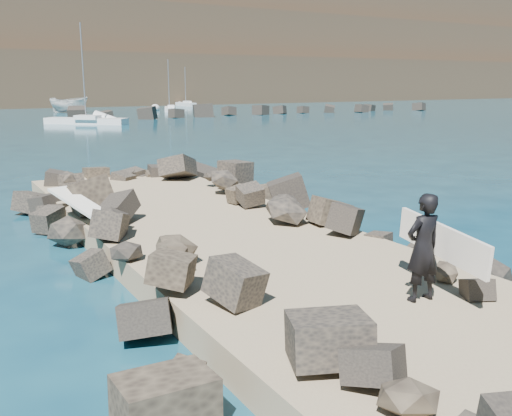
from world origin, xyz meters
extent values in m
plane|color=#0F384C|center=(0.00, 0.00, 0.00)|extent=(800.00, 800.00, 0.00)
cube|color=#8C7759|center=(0.00, -2.00, 0.30)|extent=(6.00, 26.00, 0.60)
cube|color=black|center=(-2.90, -1.50, 0.50)|extent=(2.60, 22.00, 1.00)
cube|color=black|center=(2.90, -1.50, 0.50)|extent=(2.60, 22.00, 1.00)
cube|color=black|center=(35.00, 55.00, 0.60)|extent=(52.00, 4.00, 1.20)
cube|color=white|center=(-2.97, 3.33, 1.04)|extent=(1.25, 2.39, 0.08)
imported|color=silver|center=(12.32, 73.99, 1.14)|extent=(5.95, 5.49, 2.28)
imported|color=black|center=(0.78, -5.34, 1.55)|extent=(0.71, 0.49, 1.90)
cube|color=white|center=(1.23, -5.34, 1.60)|extent=(0.43, 2.34, 0.74)
cube|color=silver|center=(8.54, 49.10, 0.25)|extent=(7.79, 7.28, 0.80)
cylinder|color=gray|center=(8.54, 49.10, 5.41)|extent=(0.12, 0.12, 9.63)
cube|color=silver|center=(8.54, 48.39, 0.75)|extent=(2.76, 2.68, 0.44)
cube|color=silver|center=(36.03, 86.62, 0.25)|extent=(1.78, 5.93, 0.80)
cylinder|color=gray|center=(36.03, 86.62, 3.81)|extent=(0.12, 0.12, 6.43)
cube|color=silver|center=(36.03, 85.92, 0.75)|extent=(1.07, 1.71, 0.44)
cube|color=silver|center=(26.22, 70.06, 0.25)|extent=(3.66, 6.44, 0.80)
cylinder|color=gray|center=(26.22, 70.06, 4.11)|extent=(0.12, 0.12, 7.01)
cube|color=silver|center=(26.22, 69.35, 0.75)|extent=(1.61, 2.04, 0.44)
camera|label=1|loc=(-6.39, -11.98, 4.31)|focal=40.00mm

